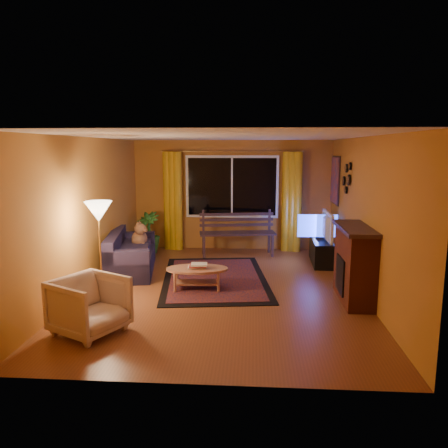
# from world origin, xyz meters

# --- Properties ---
(floor) EXTENTS (4.50, 6.00, 0.02)m
(floor) POSITION_xyz_m (0.00, 0.00, -0.01)
(floor) COLOR brown
(floor) RESTS_ON ground
(ceiling) EXTENTS (4.50, 6.00, 0.02)m
(ceiling) POSITION_xyz_m (0.00, 0.00, 2.51)
(ceiling) COLOR white
(ceiling) RESTS_ON ground
(wall_back) EXTENTS (4.50, 0.02, 2.50)m
(wall_back) POSITION_xyz_m (0.00, 3.01, 1.25)
(wall_back) COLOR #C0792D
(wall_back) RESTS_ON ground
(wall_left) EXTENTS (0.02, 6.00, 2.50)m
(wall_left) POSITION_xyz_m (-2.26, 0.00, 1.25)
(wall_left) COLOR #C0792D
(wall_left) RESTS_ON ground
(wall_right) EXTENTS (0.02, 6.00, 2.50)m
(wall_right) POSITION_xyz_m (2.26, 0.00, 1.25)
(wall_right) COLOR #C0792D
(wall_right) RESTS_ON ground
(window) EXTENTS (2.00, 0.02, 1.30)m
(window) POSITION_xyz_m (0.00, 2.94, 1.45)
(window) COLOR black
(window) RESTS_ON wall_back
(curtain_rod) EXTENTS (3.20, 0.03, 0.03)m
(curtain_rod) POSITION_xyz_m (0.00, 2.90, 2.25)
(curtain_rod) COLOR #BF8C3F
(curtain_rod) RESTS_ON wall_back
(curtain_left) EXTENTS (0.36, 0.36, 2.24)m
(curtain_left) POSITION_xyz_m (-1.35, 2.88, 1.12)
(curtain_left) COLOR gold
(curtain_left) RESTS_ON ground
(curtain_right) EXTENTS (0.36, 0.36, 2.24)m
(curtain_right) POSITION_xyz_m (1.35, 2.88, 1.12)
(curtain_right) COLOR gold
(curtain_right) RESTS_ON ground
(bench) EXTENTS (1.69, 0.73, 0.49)m
(bench) POSITION_xyz_m (0.15, 2.35, 0.25)
(bench) COLOR #2F1F23
(bench) RESTS_ON ground
(potted_plant) EXTENTS (0.68, 0.68, 0.93)m
(potted_plant) POSITION_xyz_m (-1.84, 2.41, 0.46)
(potted_plant) COLOR #235B1E
(potted_plant) RESTS_ON ground
(sofa) EXTENTS (1.10, 1.96, 0.75)m
(sofa) POSITION_xyz_m (-1.81, 0.96, 0.37)
(sofa) COLOR #221B34
(sofa) RESTS_ON ground
(dog) EXTENTS (0.35, 0.44, 0.44)m
(dog) POSITION_xyz_m (-1.76, 1.37, 0.59)
(dog) COLOR #A06543
(dog) RESTS_ON sofa
(armchair) EXTENTS (1.01, 1.03, 0.80)m
(armchair) POSITION_xyz_m (-1.55, -1.87, 0.40)
(armchair) COLOR beige
(armchair) RESTS_ON ground
(floor_lamp) EXTENTS (0.31, 0.31, 1.56)m
(floor_lamp) POSITION_xyz_m (-1.78, -0.76, 0.78)
(floor_lamp) COLOR #BF8C3F
(floor_lamp) RESTS_ON ground
(rug) EXTENTS (2.17, 3.08, 0.02)m
(rug) POSITION_xyz_m (-0.19, 0.58, 0.01)
(rug) COLOR maroon
(rug) RESTS_ON ground
(coffee_table) EXTENTS (1.09, 1.09, 0.37)m
(coffee_table) POSITION_xyz_m (-0.42, -0.05, 0.19)
(coffee_table) COLOR #B6765C
(coffee_table) RESTS_ON ground
(tv_console) EXTENTS (0.43, 1.18, 0.49)m
(tv_console) POSITION_xyz_m (1.89, 1.80, 0.24)
(tv_console) COLOR black
(tv_console) RESTS_ON ground
(television) EXTENTS (0.15, 1.00, 0.58)m
(television) POSITION_xyz_m (1.89, 1.80, 0.77)
(television) COLOR black
(television) RESTS_ON tv_console
(fireplace) EXTENTS (0.40, 1.20, 1.10)m
(fireplace) POSITION_xyz_m (2.05, -0.40, 0.55)
(fireplace) COLOR maroon
(fireplace) RESTS_ON ground
(mirror_cluster) EXTENTS (0.06, 0.60, 0.56)m
(mirror_cluster) POSITION_xyz_m (2.21, 1.30, 1.80)
(mirror_cluster) COLOR black
(mirror_cluster) RESTS_ON wall_right
(painting) EXTENTS (0.04, 0.76, 0.96)m
(painting) POSITION_xyz_m (2.22, 2.45, 1.65)
(painting) COLOR #DE4815
(painting) RESTS_ON wall_right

